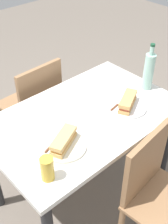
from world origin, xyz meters
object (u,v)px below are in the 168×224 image
object	(u,v)px
chair_far	(35,104)
water_bottle	(149,71)
dining_table	(84,128)
chair_near	(157,193)
knife_near	(118,104)
knife_far	(53,143)
plate_near	(127,107)
plate_far	(64,146)
baguette_sandwich_near	(128,102)
baguette_sandwich_far	(64,141)
beer_glass	(47,169)

from	to	relation	value
chair_far	water_bottle	bearing A→B (deg)	-51.17
dining_table	chair_near	xyz separation A→B (m)	(0.03, -0.57, -0.12)
knife_near	knife_far	distance (m)	0.52
dining_table	chair_near	distance (m)	0.59
plate_near	plate_far	size ratio (longest dim) A/B	1.00
plate_far	knife_far	distance (m)	0.06
dining_table	chair_far	world-z (taller)	chair_far
chair_far	baguette_sandwich_near	xyz separation A→B (m)	(0.25, -0.71, 0.29)
chair_far	chair_near	bearing A→B (deg)	-88.70
dining_table	water_bottle	world-z (taller)	water_bottle
plate_near	baguette_sandwich_far	distance (m)	0.52
water_bottle	knife_near	bearing A→B (deg)	-177.40
dining_table	chair_near	world-z (taller)	chair_near
chair_far	baguette_sandwich_near	size ratio (longest dim) A/B	4.09
plate_far	baguette_sandwich_near	bearing A→B (deg)	0.26
plate_near	plate_far	bearing A→B (deg)	-179.74
plate_near	water_bottle	bearing A→B (deg)	12.69
knife_far	beer_glass	size ratio (longest dim) A/B	1.33
plate_far	beer_glass	xyz separation A→B (m)	(-0.19, -0.11, 0.06)
dining_table	beer_glass	world-z (taller)	beer_glass
knife_near	water_bottle	distance (m)	0.33
plate_far	baguette_sandwich_far	size ratio (longest dim) A/B	1.16
knife_near	water_bottle	bearing A→B (deg)	2.60
baguette_sandwich_near	plate_far	distance (m)	0.52
plate_near	knife_near	distance (m)	0.06
knife_near	dining_table	bearing A→B (deg)	158.11
beer_glass	water_bottle	bearing A→B (deg)	10.02
knife_near	plate_far	bearing A→B (deg)	-174.10
water_bottle	chair_far	bearing A→B (deg)	128.83
chair_near	knife_near	size ratio (longest dim) A/B	4.80
baguette_sandwich_near	beer_glass	distance (m)	0.72
chair_near	baguette_sandwich_far	size ratio (longest dim) A/B	4.07
dining_table	knife_near	world-z (taller)	knife_near
baguette_sandwich_near	water_bottle	size ratio (longest dim) A/B	0.64
chair_far	baguette_sandwich_near	world-z (taller)	chair_far
chair_far	beer_glass	xyz separation A→B (m)	(-0.46, -0.82, 0.30)
dining_table	plate_near	size ratio (longest dim) A/B	4.88
knife_near	plate_far	distance (m)	0.49
knife_far	water_bottle	size ratio (longest dim) A/B	0.53
plate_far	knife_far	world-z (taller)	knife_far
dining_table	knife_far	distance (m)	0.34
dining_table	baguette_sandwich_far	size ratio (longest dim) A/B	5.67
knife_near	baguette_sandwich_near	bearing A→B (deg)	-52.94
chair_near	baguette_sandwich_far	world-z (taller)	chair_near
chair_far	knife_far	distance (m)	0.77
knife_far	baguette_sandwich_far	bearing A→B (deg)	-53.04
baguette_sandwich_far	chair_near	bearing A→B (deg)	-55.58
knife_far	beer_glass	distance (m)	0.22
chair_near	baguette_sandwich_near	size ratio (longest dim) A/B	4.09
baguette_sandwich_far	knife_far	world-z (taller)	baguette_sandwich_far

